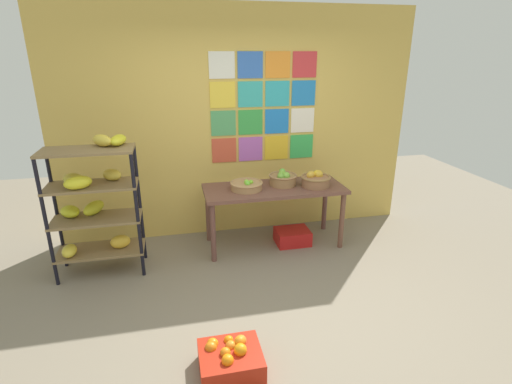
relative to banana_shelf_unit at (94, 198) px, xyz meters
name	(u,v)px	position (x,y,z in m)	size (l,w,h in m)	color
ground	(276,312)	(1.62, -1.11, -0.82)	(9.62, 9.62, 0.00)	gray
back_wall_with_art	(239,125)	(1.63, 0.73, 0.56)	(4.38, 0.07, 2.74)	gold
banana_shelf_unit	(94,198)	(0.00, 0.00, 0.00)	(0.88, 0.51, 1.45)	black
display_table	(274,194)	(1.94, 0.19, -0.18)	(1.63, 0.65, 0.73)	brown
fruit_basket_back_left	(315,180)	(2.42, 0.13, -0.01)	(0.35, 0.35, 0.18)	#926443
fruit_basket_centre	(283,178)	(2.06, 0.25, -0.01)	(0.33, 0.33, 0.18)	#9A7246
fruit_basket_left	(247,185)	(1.61, 0.18, -0.04)	(0.37, 0.37, 0.12)	#AB8051
produce_crate_under_table	(292,236)	(2.17, 0.15, -0.73)	(0.40, 0.32, 0.18)	red
orange_crate_foreground	(230,359)	(1.11, -1.70, -0.72)	(0.45, 0.39, 0.24)	#B02311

